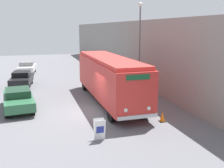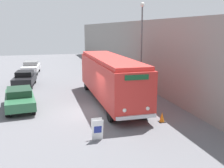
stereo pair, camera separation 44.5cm
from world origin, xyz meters
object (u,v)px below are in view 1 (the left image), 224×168
Objects in this scene: streetlamp at (140,37)px; parked_car_far at (27,67)px; vintage_bus at (109,77)px; parked_car_mid at (22,79)px; sign_board at (100,130)px; parked_car_near at (18,99)px; traffic_cone at (162,117)px.

streetlamp is 1.66× the size of parked_car_far.
parked_car_mid is at bearing 131.32° from vintage_bus.
streetlamp reaches higher than vintage_bus.
sign_board is at bearing -109.91° from vintage_bus.
parked_car_far is at bearing 126.13° from streetlamp.
parked_car_near is at bearing -179.13° from vintage_bus.
sign_board is at bearing -161.37° from traffic_cone.
parked_car_near is 1.05× the size of parked_car_far.
sign_board is 0.14× the size of streetlamp.
sign_board is 0.24× the size of parked_car_far.
traffic_cone is (-1.39, -7.03, -4.42)m from streetlamp.
sign_board is 14.42m from parked_car_mid.
parked_car_near is 7.43m from parked_car_mid.
parked_car_mid is at bearing -87.34° from parked_car_far.
streetlamp reaches higher than parked_car_far.
traffic_cone is at bearing 18.63° from sign_board.
parked_car_far is at bearing 112.53° from vintage_bus.
streetlamp is 1.59× the size of parked_car_near.
vintage_bus is 1.52× the size of streetlamp.
parked_car_mid reaches higher than sign_board.
parked_car_far is 21.28m from traffic_cone.
sign_board is at bearing -63.16° from parked_car_near.
streetlamp is 8.42m from traffic_cone.
streetlamp is at bearing 31.37° from vintage_bus.
sign_board is 7.57m from parked_car_near.
parked_car_far is at bearing 93.11° from parked_car_mid.
sign_board is at bearing -123.33° from streetlamp.
streetlamp is 10.60m from parked_car_near.
streetlamp reaches higher than parked_car_mid.
streetlamp is (3.20, 1.95, 2.81)m from vintage_bus.
traffic_cone is (1.81, -5.08, -1.61)m from vintage_bus.
sign_board is 0.25× the size of parked_car_mid.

